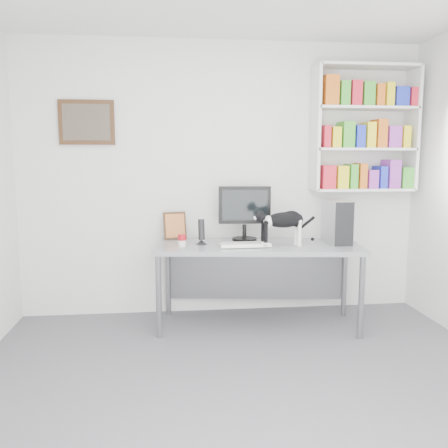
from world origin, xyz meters
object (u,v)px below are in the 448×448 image
object	(u,v)px
monitor	(245,213)
cat	(283,229)
keyboard	(245,245)
leaning_print	(175,225)
bookshelf	(364,129)
desk	(258,285)
speaker	(201,231)
soup_can	(182,240)
pc_tower	(337,222)

from	to	relation	value
monitor	cat	size ratio (longest dim) A/B	1.00
keyboard	leaning_print	distance (m)	0.79
bookshelf	desk	bearing A→B (deg)	-162.41
monitor	leaning_print	size ratio (longest dim) A/B	1.93
speaker	soup_can	world-z (taller)	speaker
soup_can	leaning_print	bearing A→B (deg)	98.41
pc_tower	cat	bearing A→B (deg)	-164.50
pc_tower	bookshelf	bearing A→B (deg)	44.31
speaker	soup_can	xyz separation A→B (m)	(-0.18, -0.08, -0.07)
bookshelf	keyboard	distance (m)	1.71
desk	speaker	distance (m)	0.73
desk	leaning_print	distance (m)	1.00
keyboard	soup_can	world-z (taller)	soup_can
monitor	speaker	bearing A→B (deg)	-153.34
bookshelf	desk	size ratio (longest dim) A/B	0.67
desk	leaning_print	bearing A→B (deg)	160.65
bookshelf	pc_tower	distance (m)	1.02
soup_can	monitor	bearing A→B (deg)	23.09
keyboard	leaning_print	bearing A→B (deg)	140.66
keyboard	speaker	bearing A→B (deg)	155.26
desk	soup_can	world-z (taller)	soup_can
bookshelf	monitor	xyz separation A→B (m)	(-1.21, -0.12, -0.81)
monitor	pc_tower	xyz separation A→B (m)	(0.83, -0.24, -0.06)
cat	leaning_print	bearing A→B (deg)	139.02
keyboard	cat	world-z (taller)	cat
pc_tower	cat	world-z (taller)	pc_tower
monitor	keyboard	world-z (taller)	monitor
pc_tower	keyboard	bearing A→B (deg)	-172.77
speaker	soup_can	bearing A→B (deg)	-161.04
speaker	leaning_print	size ratio (longest dim) A/B	0.88
desk	keyboard	size ratio (longest dim) A/B	4.13
leaning_print	keyboard	bearing A→B (deg)	-50.28
keyboard	pc_tower	distance (m)	0.91
desk	monitor	bearing A→B (deg)	118.53
speaker	cat	size ratio (longest dim) A/B	0.46
desk	monitor	xyz separation A→B (m)	(-0.09, 0.24, 0.65)
monitor	cat	bearing A→B (deg)	-48.71
keyboard	cat	size ratio (longest dim) A/B	0.85
monitor	leaning_print	distance (m)	0.69
bookshelf	monitor	bearing A→B (deg)	-174.38
leaning_print	soup_can	xyz separation A→B (m)	(0.06, -0.40, -0.08)
pc_tower	speaker	size ratio (longest dim) A/B	1.66
speaker	cat	distance (m)	0.74
monitor	soup_can	xyz separation A→B (m)	(-0.61, -0.26, -0.21)
keyboard	pc_tower	world-z (taller)	pc_tower
desk	cat	world-z (taller)	cat
speaker	desk	bearing A→B (deg)	-12.91
pc_tower	leaning_print	bearing A→B (deg)	166.67
keyboard	bookshelf	bearing A→B (deg)	18.21
pc_tower	soup_can	distance (m)	1.45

